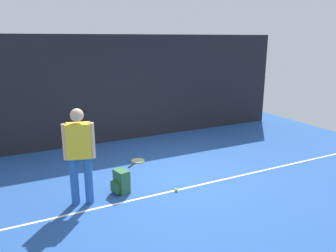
{
  "coord_description": "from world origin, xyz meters",
  "views": [
    {
      "loc": [
        -3.06,
        -5.67,
        2.81
      ],
      "look_at": [
        0.0,
        0.4,
        1.0
      ],
      "focal_mm": 35.38,
      "sensor_mm": 36.0,
      "label": 1
    }
  ],
  "objects_px": {
    "tennis_player": "(79,151)",
    "tennis_ball_near_player": "(176,190)",
    "backpack": "(121,182)",
    "tennis_racket": "(137,161)"
  },
  "relations": [
    {
      "from": "tennis_racket",
      "to": "tennis_ball_near_player",
      "type": "height_order",
      "value": "tennis_ball_near_player"
    },
    {
      "from": "tennis_racket",
      "to": "backpack",
      "type": "bearing_deg",
      "value": -164.51
    },
    {
      "from": "tennis_ball_near_player",
      "to": "backpack",
      "type": "bearing_deg",
      "value": 155.03
    },
    {
      "from": "tennis_player",
      "to": "tennis_ball_near_player",
      "type": "relative_size",
      "value": 25.76
    },
    {
      "from": "tennis_player",
      "to": "backpack",
      "type": "bearing_deg",
      "value": -157.14
    },
    {
      "from": "tennis_racket",
      "to": "tennis_ball_near_player",
      "type": "distance_m",
      "value": 1.8
    },
    {
      "from": "backpack",
      "to": "tennis_racket",
      "type": "bearing_deg",
      "value": 133.98
    },
    {
      "from": "backpack",
      "to": "tennis_ball_near_player",
      "type": "distance_m",
      "value": 1.05
    },
    {
      "from": "tennis_player",
      "to": "tennis_racket",
      "type": "height_order",
      "value": "tennis_player"
    },
    {
      "from": "tennis_player",
      "to": "tennis_ball_near_player",
      "type": "bearing_deg",
      "value": -175.85
    }
  ]
}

